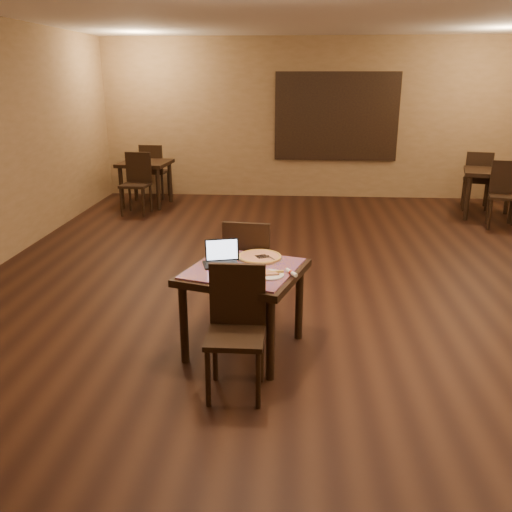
# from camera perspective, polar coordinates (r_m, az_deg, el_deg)

# --- Properties ---
(ground) EXTENTS (10.00, 10.00, 0.00)m
(ground) POSITION_cam_1_polar(r_m,az_deg,el_deg) (6.18, 6.42, -3.45)
(ground) COLOR black
(ground) RESTS_ON ground
(wall_back) EXTENTS (8.00, 0.02, 3.00)m
(wall_back) POSITION_cam_1_polar(r_m,az_deg,el_deg) (10.76, 5.70, 14.14)
(wall_back) COLOR olive
(wall_back) RESTS_ON ground
(mural) EXTENTS (2.34, 0.05, 1.64)m
(mural) POSITION_cam_1_polar(r_m,az_deg,el_deg) (10.74, 8.47, 14.29)
(mural) COLOR #26578C
(mural) RESTS_ON wall_back
(tiled_table) EXTENTS (1.15, 1.15, 0.76)m
(tiled_table) POSITION_cam_1_polar(r_m,az_deg,el_deg) (4.57, -1.30, -2.45)
(tiled_table) COLOR black
(tiled_table) RESTS_ON ground
(chair_main_near) EXTENTS (0.42, 0.42, 0.97)m
(chair_main_near) POSITION_cam_1_polar(r_m,az_deg,el_deg) (4.05, -2.08, -6.99)
(chair_main_near) COLOR black
(chair_main_near) RESTS_ON ground
(chair_main_far) EXTENTS (0.49, 0.49, 1.02)m
(chair_main_far) POSITION_cam_1_polar(r_m,az_deg,el_deg) (5.17, -0.79, -0.92)
(chair_main_far) COLOR black
(chair_main_far) RESTS_ON ground
(laptop) EXTENTS (0.34, 0.30, 0.20)m
(laptop) POSITION_cam_1_polar(r_m,az_deg,el_deg) (4.63, -3.67, -0.16)
(laptop) COLOR black
(laptop) RESTS_ON tiled_table
(plate) EXTENTS (0.24, 0.24, 0.01)m
(plate) POSITION_cam_1_polar(r_m,az_deg,el_deg) (4.35, 1.37, -2.00)
(plate) COLOR white
(plate) RESTS_ON tiled_table
(pizza_slice) EXTENTS (0.22, 0.22, 0.02)m
(pizza_slice) POSITION_cam_1_polar(r_m,az_deg,el_deg) (4.35, 1.37, -1.82)
(pizza_slice) COLOR beige
(pizza_slice) RESTS_ON plate
(pizza_pan) EXTENTS (0.39, 0.39, 0.01)m
(pizza_pan) POSITION_cam_1_polar(r_m,az_deg,el_deg) (4.75, 0.40, -0.25)
(pizza_pan) COLOR silver
(pizza_pan) RESTS_ON tiled_table
(pizza_whole) EXTENTS (0.38, 0.38, 0.03)m
(pizza_whole) POSITION_cam_1_polar(r_m,az_deg,el_deg) (4.75, 0.40, -0.07)
(pizza_whole) COLOR beige
(pizza_whole) RESTS_ON pizza_pan
(spatula) EXTENTS (0.20, 0.26, 0.01)m
(spatula) POSITION_cam_1_polar(r_m,az_deg,el_deg) (4.72, 0.63, -0.07)
(spatula) COLOR silver
(spatula) RESTS_ON pizza_whole
(napkin_roll) EXTENTS (0.10, 0.15, 0.04)m
(napkin_roll) POSITION_cam_1_polar(r_m,az_deg,el_deg) (4.38, 3.74, -1.75)
(napkin_roll) COLOR white
(napkin_roll) RESTS_ON tiled_table
(other_table_a) EXTENTS (1.04, 1.04, 0.80)m
(other_table_a) POSITION_cam_1_polar(r_m,az_deg,el_deg) (9.94, 23.48, 7.50)
(other_table_a) COLOR black
(other_table_a) RESTS_ON ground
(other_table_a_chair_near) EXTENTS (0.54, 0.54, 1.03)m
(other_table_a_chair_near) POSITION_cam_1_polar(r_m,az_deg,el_deg) (9.40, 24.71, 6.29)
(other_table_a_chair_near) COLOR black
(other_table_a_chair_near) RESTS_ON ground
(other_table_a_chair_far) EXTENTS (0.54, 0.54, 1.03)m
(other_table_a_chair_far) POSITION_cam_1_polar(r_m,az_deg,el_deg) (10.51, 22.27, 7.72)
(other_table_a_chair_far) COLOR black
(other_table_a_chair_far) RESTS_ON ground
(other_table_b) EXTENTS (0.93, 0.93, 0.81)m
(other_table_b) POSITION_cam_1_polar(r_m,az_deg,el_deg) (10.23, -11.56, 8.96)
(other_table_b) COLOR black
(other_table_b) RESTS_ON ground
(other_table_b_chair_near) EXTENTS (0.49, 0.49, 1.04)m
(other_table_b_chair_near) POSITION_cam_1_polar(r_m,az_deg,el_deg) (9.66, -12.43, 7.87)
(other_table_b_chair_near) COLOR black
(other_table_b_chair_near) RESTS_ON ground
(other_table_b_chair_far) EXTENTS (0.49, 0.49, 1.04)m
(other_table_b_chair_far) POSITION_cam_1_polar(r_m,az_deg,el_deg) (10.82, -10.74, 9.07)
(other_table_b_chair_far) COLOR black
(other_table_b_chair_far) RESTS_ON ground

